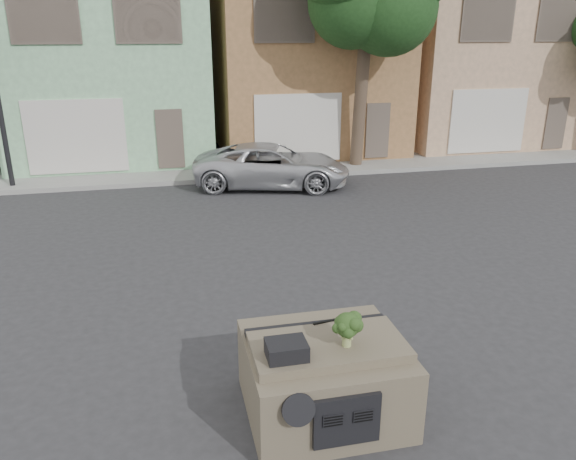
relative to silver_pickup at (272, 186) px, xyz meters
name	(u,v)px	position (x,y,z in m)	size (l,w,h in m)	color
ground_plane	(277,307)	(-1.55, -8.21, 0.00)	(120.00, 120.00, 0.00)	#303033
sidewalk	(217,170)	(-1.55, 2.29, 0.07)	(40.00, 3.00, 0.15)	gray
townhouse_mint	(110,57)	(-5.05, 6.29, 3.77)	(7.20, 8.20, 7.55)	#93CE9B
townhouse_tan	(300,55)	(2.45, 6.29, 3.77)	(7.20, 8.20, 7.55)	#9A6D43
townhouse_beige	(465,53)	(9.95, 6.29, 3.77)	(7.20, 8.20, 7.55)	tan
silver_pickup	(272,186)	(0.00, 0.00, 0.00)	(2.26, 4.90, 1.36)	silver
tree_near	(363,46)	(3.45, 1.59, 4.25)	(4.40, 4.00, 8.50)	#1C3E18
car_dashboard	(324,374)	(-1.55, -11.21, 0.56)	(2.00, 1.80, 1.12)	brown
instrument_hump	(287,350)	(-2.13, -11.56, 1.22)	(0.48, 0.38, 0.20)	black
wiper_arm	(337,319)	(-1.27, -10.83, 1.13)	(0.70, 0.03, 0.02)	black
broccoli	(347,329)	(-1.35, -11.48, 1.35)	(0.37, 0.37, 0.45)	#223A16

